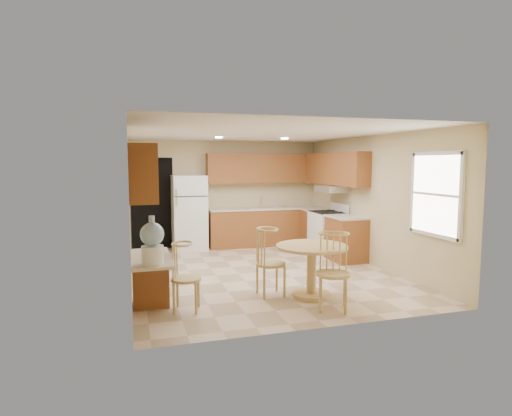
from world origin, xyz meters
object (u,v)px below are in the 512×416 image
object	(u,v)px
chair_table_a	(273,256)
refrigerator	(189,213)
stove	(328,232)
chair_table_b	(337,266)
chair_desk	(187,272)
water_crock	(152,242)
dining_table	(311,263)

from	to	relation	value
chair_table_a	refrigerator	bearing A→B (deg)	-171.69
stove	chair_table_b	xyz separation A→B (m)	(-1.58, -3.48, 0.16)
refrigerator	chair_desk	distance (m)	4.21
chair_desk	water_crock	distance (m)	0.75
chair_table_a	chair_table_b	distance (m)	1.04
chair_table_a	water_crock	distance (m)	1.92
chair_table_a	chair_desk	world-z (taller)	chair_table_a
refrigerator	chair_table_a	distance (m)	3.92
chair_desk	dining_table	bearing A→B (deg)	110.27
dining_table	water_crock	size ratio (longest dim) A/B	1.79
dining_table	chair_desk	xyz separation A→B (m)	(-1.85, -0.15, 0.05)
dining_table	water_crock	distance (m)	2.41
refrigerator	dining_table	bearing A→B (deg)	-72.70
stove	dining_table	distance (m)	3.22
chair_table_a	chair_table_b	xyz separation A→B (m)	(0.60, -0.85, 0.02)
chair_table_a	water_crock	xyz separation A→B (m)	(-1.75, -0.67, 0.42)
refrigerator	chair_table_b	size ratio (longest dim) A/B	1.64
chair_table_a	chair_desk	distance (m)	1.33
refrigerator	dining_table	size ratio (longest dim) A/B	1.62
chair_table_b	stove	bearing A→B (deg)	-88.18
chair_table_a	water_crock	world-z (taller)	water_crock
stove	chair_table_b	size ratio (longest dim) A/B	1.05
refrigerator	stove	world-z (taller)	refrigerator
dining_table	stove	bearing A→B (deg)	59.65
water_crock	chair_table_b	bearing A→B (deg)	-4.36
stove	water_crock	distance (m)	5.16
dining_table	chair_desk	bearing A→B (deg)	-175.28
stove	chair_table_a	bearing A→B (deg)	-129.66
water_crock	chair_desk	bearing A→B (deg)	39.10
chair_table_b	chair_desk	world-z (taller)	chair_table_b
refrigerator	dining_table	distance (m)	4.21
stove	chair_table_b	distance (m)	3.82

